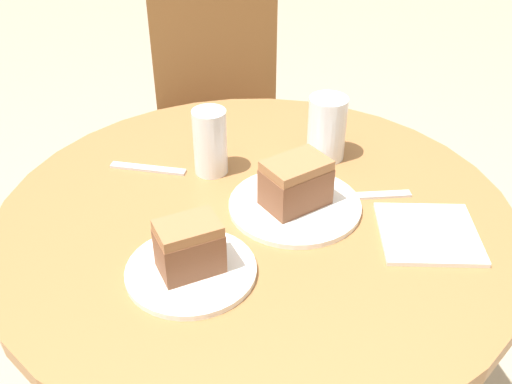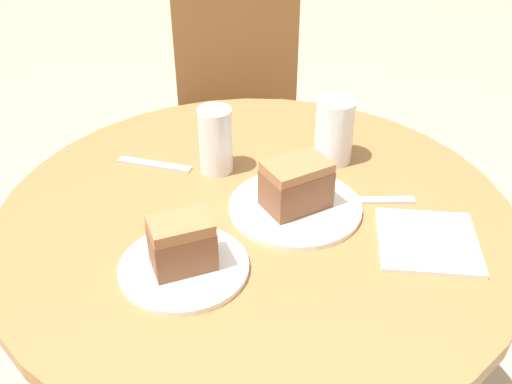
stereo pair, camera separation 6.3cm
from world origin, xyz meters
name	(u,v)px [view 1 (the left image)]	position (x,y,z in m)	size (l,w,h in m)	color
table	(256,289)	(0.00, 0.00, 0.55)	(0.92, 0.92, 0.74)	#9E6B3D
chair	(214,128)	(-0.03, 0.78, 0.49)	(0.45, 0.47, 0.93)	brown
plate_near	(295,206)	(0.07, 0.00, 0.74)	(0.24, 0.24, 0.01)	white
plate_far	(191,271)	(-0.12, -0.15, 0.74)	(0.20, 0.20, 0.01)	white
cake_slice_near	(296,183)	(0.07, 0.00, 0.79)	(0.13, 0.12, 0.09)	brown
cake_slice_far	(189,247)	(-0.12, -0.15, 0.79)	(0.11, 0.09, 0.09)	brown
glass_lemonade	(210,145)	(-0.07, 0.14, 0.80)	(0.06, 0.06, 0.13)	beige
glass_water	(327,132)	(0.16, 0.17, 0.79)	(0.08, 0.08, 0.13)	silver
napkin_stack	(428,233)	(0.28, -0.11, 0.74)	(0.18, 0.18, 0.01)	silver
fork	(368,195)	(0.21, 0.02, 0.74)	(0.16, 0.02, 0.00)	silver
spoon	(148,168)	(-0.19, 0.16, 0.74)	(0.15, 0.07, 0.00)	silver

